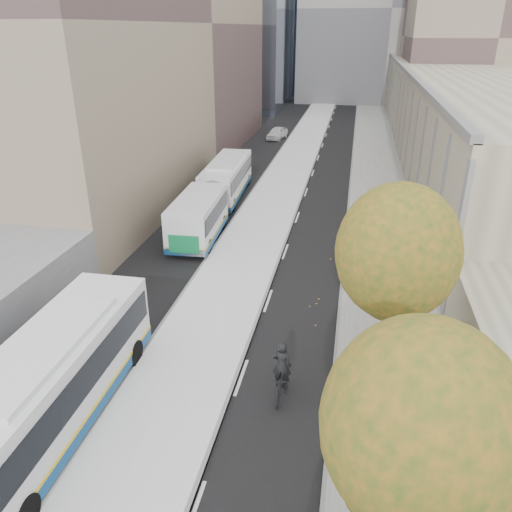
% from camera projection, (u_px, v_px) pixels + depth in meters
% --- Properties ---
extents(bus_platform, '(4.25, 150.00, 0.15)m').
position_uv_depth(bus_platform, '(277.00, 193.00, 39.93)').
color(bus_platform, silver).
rests_on(bus_platform, ground).
extents(sidewalk, '(4.75, 150.00, 0.08)m').
position_uv_depth(sidewalk, '(379.00, 200.00, 38.54)').
color(sidewalk, gray).
rests_on(sidewalk, ground).
extents(building_tan, '(18.00, 92.00, 8.00)m').
position_uv_depth(building_tan, '(471.00, 101.00, 60.76)').
color(building_tan, gray).
rests_on(building_tan, ground).
extents(building_midrise, '(24.00, 46.00, 25.00)m').
position_uv_depth(building_midrise, '(79.00, 23.00, 43.36)').
color(building_midrise, gray).
rests_on(building_midrise, ground).
extents(building_far_block, '(30.00, 18.00, 30.00)m').
position_uv_depth(building_far_block, '(389.00, 10.00, 86.37)').
color(building_far_block, gray).
rests_on(building_far_block, ground).
extents(bus_shelter, '(1.90, 4.40, 2.53)m').
position_uv_depth(bus_shelter, '(457.00, 371.00, 15.93)').
color(bus_shelter, '#383A3F').
rests_on(bus_shelter, sidewalk).
extents(tree_b, '(4.00, 4.00, 6.97)m').
position_uv_depth(tree_b, '(420.00, 427.00, 9.80)').
color(tree_b, black).
rests_on(tree_b, sidewalk).
extents(tree_c, '(4.20, 4.20, 7.28)m').
position_uv_depth(tree_c, '(397.00, 253.00, 16.84)').
color(tree_c, black).
rests_on(tree_c, sidewalk).
extents(bus_far, '(3.20, 16.77, 2.78)m').
position_uv_depth(bus_far, '(216.00, 192.00, 35.38)').
color(bus_far, silver).
rests_on(bus_far, ground).
extents(cyclist, '(0.70, 1.86, 2.34)m').
position_uv_depth(cyclist, '(281.00, 378.00, 17.69)').
color(cyclist, black).
rests_on(cyclist, ground).
extents(distant_car, '(2.37, 4.36, 1.41)m').
position_uv_depth(distant_car, '(277.00, 133.00, 59.56)').
color(distant_car, silver).
rests_on(distant_car, ground).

